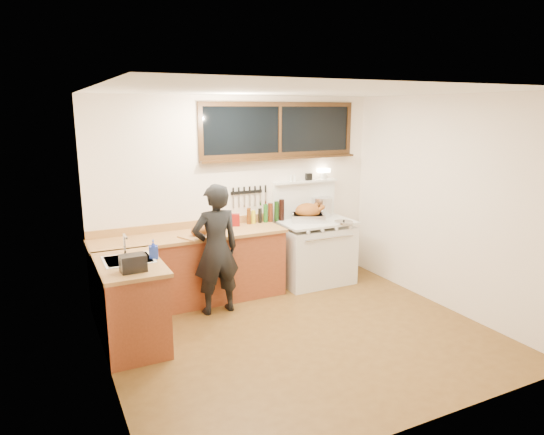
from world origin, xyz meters
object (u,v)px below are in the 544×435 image
cutting_board (200,232)px  vintage_stove (315,250)px  man (216,249)px  roast_turkey (308,214)px

cutting_board → vintage_stove: bearing=4.2°
vintage_stove → man: vintage_stove is taller
vintage_stove → cutting_board: 1.79m
vintage_stove → roast_turkey: bearing=165.7°
cutting_board → roast_turkey: roast_turkey is taller
roast_turkey → cutting_board: bearing=-174.7°
cutting_board → roast_turkey: bearing=5.3°
vintage_stove → man: (-1.61, -0.39, 0.32)m
man → roast_turkey: 1.58m
man → roast_turkey: bearing=15.5°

